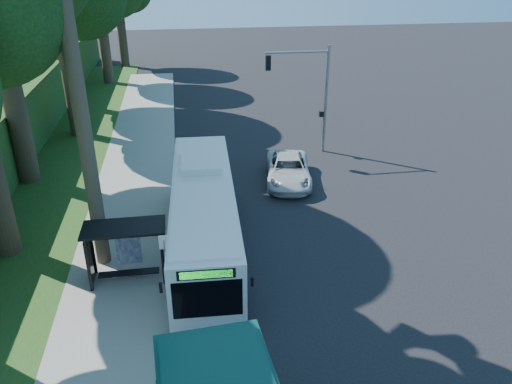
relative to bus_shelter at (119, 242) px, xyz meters
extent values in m
plane|color=black|center=(7.26, 2.86, -1.81)|extent=(140.00, 140.00, 0.00)
cube|color=gray|center=(-0.04, 2.86, -1.75)|extent=(4.50, 70.00, 0.12)
cube|color=maroon|center=(2.26, -1.14, -1.74)|extent=(0.25, 30.00, 0.13)
cube|color=#234719|center=(-5.74, 7.86, -1.78)|extent=(8.00, 70.00, 0.06)
cube|color=black|center=(0.26, -0.14, 0.69)|extent=(3.20, 1.50, 0.10)
cube|color=black|center=(-1.19, -0.14, -0.61)|extent=(0.06, 1.30, 2.20)
cube|color=navy|center=(0.26, 0.56, -0.56)|extent=(1.00, 0.12, 1.70)
cube|color=black|center=(0.26, -0.24, -1.36)|extent=(2.40, 0.40, 0.06)
cube|color=black|center=(-1.14, 0.46, -0.61)|extent=(0.08, 0.08, 2.40)
cube|color=black|center=(1.66, 0.46, -0.61)|extent=(0.08, 0.08, 2.40)
cube|color=black|center=(-1.14, -0.74, -0.61)|extent=(0.08, 0.08, 2.40)
cube|color=black|center=(1.66, -0.74, -0.61)|extent=(0.08, 0.08, 2.40)
cylinder|color=gray|center=(1.86, -2.14, -0.31)|extent=(0.06, 0.06, 3.00)
cube|color=white|center=(1.86, -2.14, 1.09)|extent=(0.35, 0.04, 0.55)
cylinder|color=gray|center=(12.06, 12.86, 1.69)|extent=(0.20, 0.20, 7.00)
cylinder|color=gray|center=(10.06, 12.86, 4.79)|extent=(4.00, 0.14, 0.14)
cube|color=black|center=(8.26, 12.86, 4.19)|extent=(0.30, 0.30, 0.90)
cube|color=black|center=(11.81, 12.86, 0.79)|extent=(0.25, 0.25, 0.35)
cylinder|color=#4C3F2D|center=(-0.94, 1.36, 4.69)|extent=(0.60, 0.60, 13.00)
cylinder|color=#382B1E|center=(-6.24, 10.86, 4.14)|extent=(1.18, 1.18, 11.90)
cylinder|color=#382B1E|center=(-4.74, 18.86, 3.09)|extent=(1.06, 1.06, 9.80)
cylinder|color=#382B1E|center=(-6.74, 26.86, 3.79)|extent=(1.14, 1.14, 11.20)
cylinder|color=#382B1E|center=(-4.24, 34.86, 2.74)|extent=(1.02, 1.02, 9.10)
cylinder|color=#382B1E|center=(-3.24, 42.86, 2.39)|extent=(0.98, 0.98, 8.40)
cube|color=silver|center=(3.46, 1.64, 0.00)|extent=(3.09, 12.33, 2.90)
cube|color=black|center=(3.46, 1.64, -1.50)|extent=(3.12, 12.39, 0.36)
cube|color=black|center=(3.48, 2.15, 0.28)|extent=(3.04, 9.64, 1.12)
cube|color=black|center=(3.21, -4.42, 0.23)|extent=(2.29, 0.21, 1.43)
cube|color=black|center=(3.70, 7.70, 0.33)|extent=(2.08, 0.21, 1.02)
cube|color=#19E533|center=(3.21, -4.43, 1.20)|extent=(1.69, 0.17, 0.29)
cube|color=silver|center=(3.46, 1.64, 1.51)|extent=(2.86, 11.71, 0.12)
cube|color=silver|center=(3.54, 3.67, 1.68)|extent=(1.92, 2.62, 0.36)
cylinder|color=black|center=(2.12, -2.23, -1.30)|extent=(0.35, 1.03, 1.02)
cylinder|color=black|center=(4.47, -2.32, -1.30)|extent=(0.35, 1.03, 1.02)
cylinder|color=black|center=(2.47, 6.33, -1.30)|extent=(0.35, 1.03, 1.02)
cylinder|color=black|center=(4.82, 6.23, -1.30)|extent=(0.35, 1.03, 1.02)
cube|color=black|center=(3.03, -7.43, 0.43)|extent=(2.18, 0.30, 1.07)
imported|color=silver|center=(8.70, 8.38, -1.06)|extent=(3.30, 5.67, 1.48)
camera|label=1|loc=(2.76, -17.56, 10.41)|focal=35.00mm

